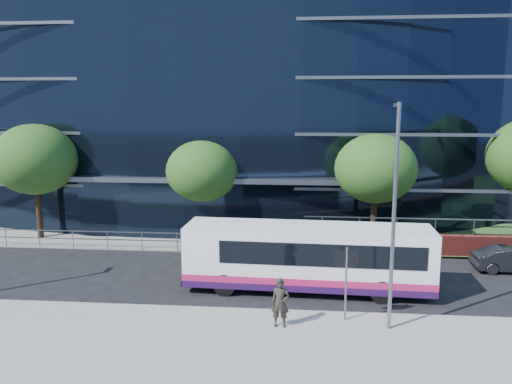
# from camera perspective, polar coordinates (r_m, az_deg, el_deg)

# --- Properties ---
(ground) EXTENTS (200.00, 200.00, 0.00)m
(ground) POSITION_cam_1_polar(r_m,az_deg,el_deg) (21.12, -2.84, -12.52)
(ground) COLOR black
(ground) RESTS_ON ground
(pavement_near) EXTENTS (80.00, 8.00, 0.15)m
(pavement_near) POSITION_cam_1_polar(r_m,az_deg,el_deg) (16.62, -5.33, -18.79)
(pavement_near) COLOR gray
(pavement_near) RESTS_ON ground
(kerb) EXTENTS (80.00, 0.25, 0.16)m
(kerb) POSITION_cam_1_polar(r_m,az_deg,el_deg) (20.17, -3.24, -13.38)
(kerb) COLOR gray
(kerb) RESTS_ON ground
(yellow_line_outer) EXTENTS (80.00, 0.08, 0.01)m
(yellow_line_outer) POSITION_cam_1_polar(r_m,az_deg,el_deg) (20.38, -3.16, -13.35)
(yellow_line_outer) COLOR gold
(yellow_line_outer) RESTS_ON ground
(yellow_line_inner) EXTENTS (80.00, 0.08, 0.01)m
(yellow_line_inner) POSITION_cam_1_polar(r_m,az_deg,el_deg) (20.52, -3.10, -13.19)
(yellow_line_inner) COLOR gold
(yellow_line_inner) RESTS_ON ground
(far_forecourt) EXTENTS (50.00, 8.00, 0.10)m
(far_forecourt) POSITION_cam_1_polar(r_m,az_deg,el_deg) (32.56, -10.71, -4.52)
(far_forecourt) COLOR gray
(far_forecourt) RESTS_ON ground
(glass_office) EXTENTS (44.00, 23.10, 16.00)m
(glass_office) POSITION_cam_1_polar(r_m,az_deg,el_deg) (40.75, -4.54, 9.77)
(glass_office) COLOR black
(glass_office) RESTS_ON ground
(guard_railings) EXTENTS (24.00, 0.05, 1.10)m
(guard_railings) POSITION_cam_1_polar(r_m,az_deg,el_deg) (29.34, -16.65, -4.80)
(guard_railings) COLOR slate
(guard_railings) RESTS_ON ground
(apartment_block) EXTENTS (60.00, 42.00, 30.00)m
(apartment_block) POSITION_cam_1_polar(r_m,az_deg,el_deg) (82.02, 26.46, 10.98)
(apartment_block) COLOR #2D511E
(apartment_block) RESTS_ON ground
(street_sign) EXTENTS (0.85, 0.09, 2.80)m
(street_sign) POSITION_cam_1_polar(r_m,az_deg,el_deg) (18.78, 10.30, -8.56)
(street_sign) COLOR slate
(street_sign) RESTS_ON pavement_near
(tree_far_a) EXTENTS (4.95, 4.95, 6.98)m
(tree_far_a) POSITION_cam_1_polar(r_m,az_deg,el_deg) (32.57, -23.92, 3.41)
(tree_far_a) COLOR black
(tree_far_a) RESTS_ON ground
(tree_far_b) EXTENTS (4.29, 4.29, 6.05)m
(tree_far_b) POSITION_cam_1_polar(r_m,az_deg,el_deg) (29.65, -6.16, 2.38)
(tree_far_b) COLOR black
(tree_far_b) RESTS_ON ground
(tree_far_c) EXTENTS (4.62, 4.62, 6.51)m
(tree_far_c) POSITION_cam_1_polar(r_m,az_deg,el_deg) (28.87, 13.51, 2.62)
(tree_far_c) COLOR black
(tree_far_c) RESTS_ON ground
(tree_dist_e) EXTENTS (4.62, 4.62, 6.51)m
(tree_dist_e) POSITION_cam_1_polar(r_m,az_deg,el_deg) (63.13, 24.85, 5.76)
(tree_dist_e) COLOR black
(tree_dist_e) RESTS_ON ground
(streetlight_east) EXTENTS (0.15, 0.77, 8.00)m
(streetlight_east) POSITION_cam_1_polar(r_m,az_deg,el_deg) (17.84, 15.50, -2.13)
(streetlight_east) COLOR slate
(streetlight_east) RESTS_ON pavement_near
(city_bus) EXTENTS (10.80, 2.89, 2.90)m
(city_bus) POSITION_cam_1_polar(r_m,az_deg,el_deg) (22.03, 6.13, -7.36)
(city_bus) COLOR white
(city_bus) RESTS_ON ground
(parked_car) EXTENTS (3.70, 1.34, 1.21)m
(parked_car) POSITION_cam_1_polar(r_m,az_deg,el_deg) (27.55, 27.20, -6.90)
(parked_car) COLOR black
(parked_car) RESTS_ON ground
(pedestrian_b) EXTENTS (0.67, 0.46, 1.79)m
(pedestrian_b) POSITION_cam_1_polar(r_m,az_deg,el_deg) (18.34, 2.79, -12.54)
(pedestrian_b) COLOR #2D281F
(pedestrian_b) RESTS_ON pavement_near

